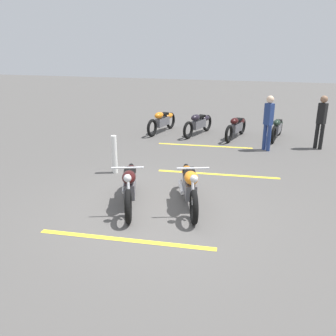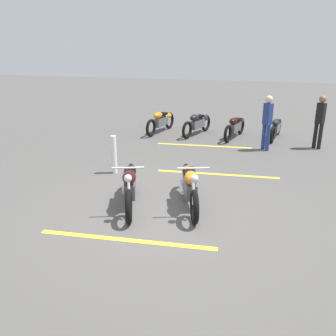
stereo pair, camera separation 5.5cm
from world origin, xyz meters
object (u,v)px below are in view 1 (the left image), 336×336
(motorcycle_row_far_left, at_px, (277,128))
(bystander_secondary, at_px, (321,120))
(motorcycle_dark_foreground, at_px, (130,184))
(bystander_near_row, at_px, (268,120))
(bollard_post, at_px, (115,154))
(motorcycle_row_left, at_px, (237,126))
(motorcycle_row_right, at_px, (163,121))
(motorcycle_row_center, at_px, (199,123))
(motorcycle_bright_foreground, at_px, (189,185))

(motorcycle_row_far_left, bearing_deg, bystander_secondary, 60.80)
(motorcycle_dark_foreground, xyz_separation_m, bystander_near_row, (5.16, -2.62, 0.52))
(bystander_secondary, relative_size, bollard_post, 1.71)
(motorcycle_dark_foreground, relative_size, motorcycle_row_left, 1.03)
(bollard_post, bearing_deg, bystander_near_row, -47.97)
(motorcycle_row_far_left, distance_m, motorcycle_row_right, 4.34)
(motorcycle_row_left, xyz_separation_m, motorcycle_row_center, (0.15, 1.44, 0.01))
(motorcycle_bright_foreground, xyz_separation_m, bystander_near_row, (4.83, -1.41, 0.52))
(motorcycle_row_center, relative_size, bollard_post, 2.06)
(motorcycle_row_center, bearing_deg, motorcycle_row_far_left, 109.84)
(motorcycle_row_right, distance_m, bollard_post, 4.93)
(motorcycle_row_left, relative_size, motorcycle_row_center, 0.99)
(motorcycle_dark_foreground, xyz_separation_m, motorcycle_row_far_left, (6.87, -2.94, -0.05))
(motorcycle_row_center, bearing_deg, motorcycle_row_left, 100.51)
(motorcycle_row_left, distance_m, motorcycle_row_right, 2.89)
(motorcycle_dark_foreground, height_order, motorcycle_row_left, motorcycle_dark_foreground)
(motorcycle_row_right, distance_m, bystander_secondary, 5.73)
(motorcycle_row_center, bearing_deg, motorcycle_row_right, -72.88)
(motorcycle_row_left, bearing_deg, bystander_secondary, 88.14)
(motorcycle_row_far_left, bearing_deg, motorcycle_row_left, -68.52)
(motorcycle_row_center, bearing_deg, bollard_post, 2.42)
(motorcycle_dark_foreground, relative_size, motorcycle_row_far_left, 1.07)
(motorcycle_row_far_left, relative_size, bollard_post, 1.94)
(motorcycle_dark_foreground, bearing_deg, motorcycle_row_far_left, 136.67)
(motorcycle_row_right, height_order, bollard_post, bollard_post)
(motorcycle_dark_foreground, xyz_separation_m, bollard_post, (1.75, 1.16, 0.05))
(bystander_near_row, bearing_deg, motorcycle_dark_foreground, 12.74)
(bystander_secondary, bearing_deg, motorcycle_row_left, 108.86)
(motorcycle_bright_foreground, bearing_deg, bollard_post, -140.21)
(motorcycle_dark_foreground, bearing_deg, motorcycle_row_left, 146.93)
(motorcycle_row_left, height_order, bystander_secondary, bystander_secondary)
(motorcycle_row_far_left, relative_size, bystander_secondary, 1.14)
(motorcycle_row_far_left, xyz_separation_m, motorcycle_row_center, (-0.18, 2.88, 0.03))
(motorcycle_row_center, height_order, motorcycle_row_right, motorcycle_row_right)
(bystander_secondary, bearing_deg, motorcycle_dark_foreground, 177.11)
(motorcycle_bright_foreground, xyz_separation_m, motorcycle_row_far_left, (6.54, -1.72, -0.05))
(motorcycle_row_far_left, height_order, motorcycle_row_center, motorcycle_row_center)
(motorcycle_bright_foreground, relative_size, motorcycle_dark_foreground, 1.00)
(motorcycle_dark_foreground, height_order, bollard_post, motorcycle_dark_foreground)
(motorcycle_dark_foreground, distance_m, bystander_secondary, 7.25)
(motorcycle_bright_foreground, xyz_separation_m, motorcycle_row_center, (6.36, 1.16, -0.02))
(motorcycle_dark_foreground, relative_size, motorcycle_row_right, 0.97)
(motorcycle_row_right, xyz_separation_m, bollard_post, (-4.92, -0.23, 0.06))
(motorcycle_bright_foreground, height_order, motorcycle_row_right, motorcycle_bright_foreground)
(bystander_near_row, bearing_deg, motorcycle_bright_foreground, 23.42)
(motorcycle_dark_foreground, xyz_separation_m, motorcycle_row_center, (6.69, -0.06, -0.02))
(motorcycle_dark_foreground, distance_m, bollard_post, 2.10)
(motorcycle_row_left, relative_size, bystander_secondary, 1.19)
(motorcycle_bright_foreground, distance_m, bystander_near_row, 5.06)
(motorcycle_row_left, height_order, bystander_near_row, bystander_near_row)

